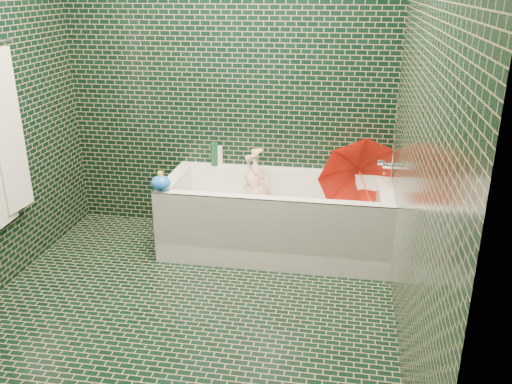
% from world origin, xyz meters
% --- Properties ---
extents(floor, '(2.80, 2.80, 0.00)m').
position_xyz_m(floor, '(0.00, 0.00, 0.00)').
color(floor, black).
rests_on(floor, ground).
extents(wall_back, '(2.80, 0.00, 2.80)m').
position_xyz_m(wall_back, '(0.00, 1.40, 1.25)').
color(wall_back, black).
rests_on(wall_back, floor).
extents(wall_front, '(2.80, 0.00, 2.80)m').
position_xyz_m(wall_front, '(0.00, -1.40, 1.25)').
color(wall_front, black).
rests_on(wall_front, floor).
extents(wall_right, '(0.00, 2.80, 2.80)m').
position_xyz_m(wall_right, '(1.30, 0.00, 1.25)').
color(wall_right, black).
rests_on(wall_right, floor).
extents(bathtub, '(1.70, 0.75, 0.55)m').
position_xyz_m(bathtub, '(0.45, 1.01, 0.21)').
color(bathtub, white).
rests_on(bathtub, floor).
extents(bath_mat, '(1.35, 0.47, 0.01)m').
position_xyz_m(bath_mat, '(0.45, 1.02, 0.16)').
color(bath_mat, '#44CF29').
rests_on(bath_mat, bathtub).
extents(water, '(1.48, 0.53, 0.00)m').
position_xyz_m(water, '(0.45, 1.02, 0.30)').
color(water, silver).
rests_on(water, bathtub).
extents(faucet, '(0.18, 0.19, 0.55)m').
position_xyz_m(faucet, '(1.26, 1.02, 0.77)').
color(faucet, silver).
rests_on(faucet, wall_right).
extents(child, '(0.97, 0.48, 0.37)m').
position_xyz_m(child, '(0.33, 1.06, 0.31)').
color(child, '#D6A286').
rests_on(child, bathtub).
extents(umbrella, '(0.88, 0.78, 0.83)m').
position_xyz_m(umbrella, '(1.09, 1.06, 0.55)').
color(umbrella, red).
rests_on(umbrella, bathtub).
extents(soap_bottle_a, '(0.11, 0.12, 0.27)m').
position_xyz_m(soap_bottle_a, '(1.22, 1.36, 0.55)').
color(soap_bottle_a, white).
rests_on(soap_bottle_a, bathtub).
extents(soap_bottle_b, '(0.10, 0.10, 0.19)m').
position_xyz_m(soap_bottle_b, '(1.17, 1.35, 0.55)').
color(soap_bottle_b, '#471C6B').
rests_on(soap_bottle_b, bathtub).
extents(soap_bottle_c, '(0.17, 0.17, 0.19)m').
position_xyz_m(soap_bottle_c, '(1.08, 1.33, 0.55)').
color(soap_bottle_c, '#124223').
rests_on(soap_bottle_c, bathtub).
extents(bottle_right_tall, '(0.06, 0.06, 0.24)m').
position_xyz_m(bottle_right_tall, '(0.99, 1.32, 0.67)').
color(bottle_right_tall, '#124223').
rests_on(bottle_right_tall, bathtub).
extents(bottle_right_pump, '(0.06, 0.06, 0.18)m').
position_xyz_m(bottle_right_pump, '(1.25, 1.32, 0.64)').
color(bottle_right_pump, silver).
rests_on(bottle_right_pump, bathtub).
extents(bottle_left_tall, '(0.07, 0.07, 0.19)m').
position_xyz_m(bottle_left_tall, '(-0.11, 1.34, 0.64)').
color(bottle_left_tall, '#124223').
rests_on(bottle_left_tall, bathtub).
extents(bottle_left_short, '(0.07, 0.07, 0.16)m').
position_xyz_m(bottle_left_short, '(-0.07, 1.35, 0.63)').
color(bottle_left_short, white).
rests_on(bottle_left_short, bathtub).
extents(rubber_duck, '(0.13, 0.10, 0.10)m').
position_xyz_m(rubber_duck, '(0.99, 1.33, 0.59)').
color(rubber_duck, yellow).
rests_on(rubber_duck, bathtub).
extents(bath_toy, '(0.16, 0.14, 0.14)m').
position_xyz_m(bath_toy, '(-0.34, 0.71, 0.61)').
color(bath_toy, blue).
rests_on(bath_toy, bathtub).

